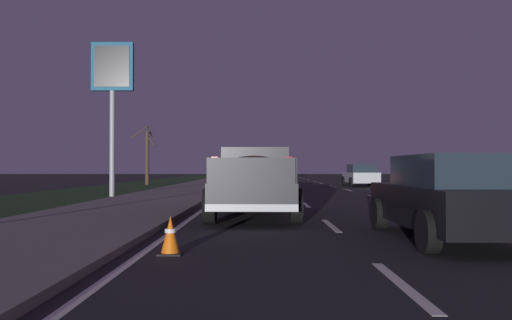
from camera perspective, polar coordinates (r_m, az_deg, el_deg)
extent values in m
plane|color=black|center=(28.34, 7.35, -3.52)|extent=(144.00, 144.00, 0.00)
cube|color=slate|center=(28.44, -7.75, -3.39)|extent=(108.00, 4.00, 0.12)
cube|color=#1E3819|center=(29.58, -17.40, -3.37)|extent=(108.00, 6.00, 0.01)
cube|color=silver|center=(12.79, 24.18, -6.68)|extent=(2.40, 0.14, 0.01)
cube|color=silver|center=(17.81, 17.23, -5.05)|extent=(2.40, 0.14, 0.01)
cube|color=silver|center=(22.90, 13.44, -4.13)|extent=(2.40, 0.14, 0.01)
cube|color=silver|center=(29.65, 10.48, -3.39)|extent=(2.40, 0.14, 0.01)
cube|color=silver|center=(36.26, 8.65, -2.93)|extent=(2.40, 0.14, 0.01)
cube|color=silver|center=(42.59, 7.45, -2.63)|extent=(2.40, 0.14, 0.01)
cube|color=silver|center=(47.87, 6.69, -2.43)|extent=(2.40, 0.14, 0.01)
cube|color=silver|center=(53.65, 6.03, -2.27)|extent=(2.40, 0.14, 0.01)
cube|color=silver|center=(59.58, 5.48, -2.13)|extent=(2.40, 0.14, 0.01)
cube|color=silver|center=(65.76, 5.02, -2.01)|extent=(2.40, 0.14, 0.01)
cube|color=silver|center=(71.41, 4.67, -1.92)|extent=(2.40, 0.14, 0.01)
cube|color=silver|center=(76.81, 4.38, -1.85)|extent=(2.40, 0.14, 0.01)
cube|color=silver|center=(5.98, 16.37, -13.49)|extent=(2.40, 0.14, 0.01)
cube|color=silver|center=(11.48, 8.58, -7.42)|extent=(2.40, 0.14, 0.01)
cube|color=silver|center=(17.59, 5.77, -5.14)|extent=(2.40, 0.14, 0.01)
cube|color=silver|center=(23.85, 4.40, -4.02)|extent=(2.40, 0.14, 0.01)
cube|color=silver|center=(29.03, 3.72, -3.46)|extent=(2.40, 0.14, 0.01)
cube|color=silver|center=(34.17, 3.25, -3.07)|extent=(2.40, 0.14, 0.01)
cube|color=silver|center=(40.05, 2.86, -2.75)|extent=(2.40, 0.14, 0.01)
cube|color=silver|center=(45.61, 2.58, -2.52)|extent=(2.40, 0.14, 0.01)
cube|color=silver|center=(51.72, 2.34, -2.32)|extent=(2.40, 0.14, 0.01)
cube|color=silver|center=(56.99, 2.18, -2.19)|extent=(2.40, 0.14, 0.01)
cube|color=silver|center=(62.16, 2.05, -2.08)|extent=(2.40, 0.14, 0.01)
cube|color=silver|center=(68.66, 1.91, -1.97)|extent=(2.40, 0.14, 0.01)
cube|color=silver|center=(74.11, 1.81, -1.88)|extent=(2.40, 0.14, 0.01)
cube|color=silver|center=(79.65, 1.73, -1.81)|extent=(2.40, 0.14, 0.01)
cube|color=silver|center=(28.20, -3.12, -3.54)|extent=(108.00, 0.14, 0.01)
cube|color=#232328|center=(13.33, -0.14, -3.64)|extent=(5.43, 2.07, 0.60)
cube|color=#232328|center=(14.51, -0.01, -0.46)|extent=(2.18, 1.87, 0.90)
cube|color=#1E2833|center=(13.46, -0.12, -0.21)|extent=(0.06, 1.44, 0.50)
cube|color=#232328|center=(12.30, -4.65, -1.17)|extent=(3.02, 0.12, 0.56)
cube|color=#232328|center=(12.25, 4.14, -1.17)|extent=(3.02, 0.12, 0.56)
cube|color=#232328|center=(10.66, -0.50, -1.22)|extent=(0.10, 1.88, 0.56)
cube|color=silver|center=(10.69, -0.50, -5.51)|extent=(0.15, 2.00, 0.16)
cube|color=red|center=(10.73, -4.78, -0.15)|extent=(0.06, 0.14, 0.20)
cube|color=red|center=(10.67, 3.79, -0.15)|extent=(0.06, 0.14, 0.20)
ellipsoid|color=#4C422D|center=(12.24, -0.27, -0.99)|extent=(2.61, 1.55, 0.64)
sphere|color=silver|center=(12.75, -1.82, -1.61)|extent=(0.40, 0.40, 0.40)
sphere|color=beige|center=(11.64, 1.13, -1.78)|extent=(0.34, 0.34, 0.34)
cylinder|color=black|center=(15.18, -3.75, -4.25)|extent=(0.84, 0.28, 0.84)
cylinder|color=black|center=(15.14, 3.84, -4.26)|extent=(0.84, 0.28, 0.84)
cylinder|color=black|center=(11.64, -5.31, -5.28)|extent=(0.84, 0.28, 0.84)
cylinder|color=black|center=(11.59, 4.61, -5.30)|extent=(0.84, 0.28, 0.84)
cube|color=#B2B5BA|center=(35.24, 11.90, -1.97)|extent=(4.41, 1.81, 0.70)
cube|color=#1E2833|center=(34.98, 11.97, -0.94)|extent=(2.47, 1.59, 0.56)
cylinder|color=black|center=(36.56, 10.06, -2.39)|extent=(0.68, 0.22, 0.68)
cylinder|color=black|center=(36.89, 12.82, -2.36)|extent=(0.68, 0.22, 0.68)
cylinder|color=black|center=(33.61, 10.88, -2.52)|extent=(0.68, 0.22, 0.68)
cylinder|color=black|center=(33.97, 13.88, -2.49)|extent=(0.68, 0.22, 0.68)
cube|color=red|center=(33.13, 12.62, -1.95)|extent=(0.09, 1.51, 0.10)
cube|color=maroon|center=(23.74, 0.16, -2.52)|extent=(4.45, 1.92, 0.70)
cube|color=#1E2833|center=(23.48, 0.13, -1.01)|extent=(2.51, 1.65, 0.56)
cylinder|color=black|center=(25.29, -1.76, -3.08)|extent=(0.68, 0.22, 0.68)
cylinder|color=black|center=(25.23, 2.32, -3.09)|extent=(0.68, 0.22, 0.68)
cylinder|color=black|center=(22.31, -2.29, -3.38)|extent=(0.68, 0.22, 0.68)
cylinder|color=black|center=(22.24, 2.34, -3.38)|extent=(0.68, 0.22, 0.68)
cube|color=red|center=(21.59, -0.05, -2.56)|extent=(0.12, 1.51, 0.10)
cube|color=black|center=(9.73, 21.23, -4.85)|extent=(4.42, 1.86, 0.70)
cube|color=#1E2833|center=(9.47, 21.77, -1.14)|extent=(2.49, 1.62, 0.56)
cylinder|color=black|center=(10.90, 13.91, -5.98)|extent=(0.68, 0.22, 0.68)
cylinder|color=black|center=(11.47, 22.71, -5.68)|extent=(0.68, 0.22, 0.68)
cylinder|color=black|center=(8.05, 19.15, -7.78)|extent=(0.68, 0.22, 0.68)
cube|color=red|center=(7.77, 27.06, -5.47)|extent=(0.10, 1.51, 0.10)
cylinder|color=#99999E|center=(23.55, -16.16, 4.50)|extent=(0.24, 0.24, 7.01)
cube|color=navy|center=(23.89, -16.13, 10.25)|extent=(0.24, 1.90, 2.20)
cube|color=black|center=(23.77, -16.23, 10.31)|extent=(0.04, 1.60, 1.87)
cylinder|color=#423323|center=(38.92, -12.38, 0.21)|extent=(0.28, 0.28, 4.07)
cylinder|color=#423323|center=(39.29, -12.07, 3.16)|extent=(0.72, 0.40, 0.91)
cylinder|color=#423323|center=(38.67, -11.96, 2.13)|extent=(0.49, 0.78, 0.83)
cylinder|color=#423323|center=(39.02, -13.27, 3.09)|extent=(0.29, 1.26, 1.02)
cube|color=black|center=(7.74, -9.80, -10.52)|extent=(0.36, 0.36, 0.03)
cone|color=orange|center=(7.70, -9.80, -8.39)|extent=(0.28, 0.28, 0.55)
cylinder|color=white|center=(7.69, -9.79, -7.99)|extent=(0.17, 0.17, 0.06)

